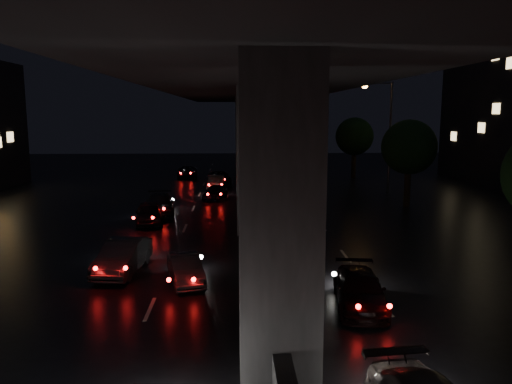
{
  "coord_description": "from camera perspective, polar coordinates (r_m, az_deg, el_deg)",
  "views": [
    {
      "loc": [
        -1.09,
        -22.15,
        6.55
      ],
      "look_at": [
        0.07,
        5.26,
        2.2
      ],
      "focal_mm": 35.0,
      "sensor_mm": 36.0,
      "label": 1
    }
  ],
  "objects": [
    {
      "name": "car_11",
      "position": [
        51.37,
        -7.85,
        2.26
      ],
      "size": [
        2.24,
        4.36,
        1.18
      ],
      "primitive_type": "imported",
      "rotation": [
        0.0,
        0.0,
        0.07
      ],
      "color": "black",
      "rests_on": "ground"
    },
    {
      "name": "car_8",
      "position": [
        38.33,
        -4.69,
        -0.0
      ],
      "size": [
        2.11,
        3.55,
        1.13
      ],
      "primitive_type": "imported",
      "rotation": [
        0.0,
        0.0,
        -0.25
      ],
      "color": "black",
      "rests_on": "ground"
    },
    {
      "name": "car_9",
      "position": [
        42.8,
        -4.58,
        1.03
      ],
      "size": [
        1.37,
        3.83,
        1.26
      ],
      "primitive_type": "imported",
      "rotation": [
        0.0,
        0.0,
        -0.01
      ],
      "color": "#47443D",
      "rests_on": "ground"
    },
    {
      "name": "car_10",
      "position": [
        46.33,
        -4.22,
        1.61
      ],
      "size": [
        2.46,
        4.52,
        1.2
      ],
      "primitive_type": "imported",
      "rotation": [
        0.0,
        0.0,
        0.11
      ],
      "color": "black",
      "rests_on": "ground"
    },
    {
      "name": "tree_c",
      "position": [
        36.3,
        17.1,
        4.9
      ],
      "size": [
        3.8,
        3.8,
        6.12
      ],
      "color": "black",
      "rests_on": "ground"
    },
    {
      "name": "viaduct",
      "position": [
        27.23,
        -0.13,
        12.78
      ],
      "size": [
        12.0,
        80.0,
        10.5
      ],
      "color": "#2E2E31",
      "rests_on": "ground"
    },
    {
      "name": "median_barrier",
      "position": [
        27.85,
        -0.12,
        -3.7
      ],
      "size": [
        0.45,
        70.0,
        0.85
      ],
      "primitive_type": "cube",
      "color": "#2E2E31",
      "rests_on": "ground"
    },
    {
      "name": "car_6",
      "position": [
        30.46,
        -12.13,
        -2.38
      ],
      "size": [
        2.14,
        3.98,
        1.29
      ],
      "primitive_type": "imported",
      "rotation": [
        0.0,
        0.0,
        0.17
      ],
      "color": "black",
      "rests_on": "ground"
    },
    {
      "name": "car_3",
      "position": [
        17.69,
        11.77,
        -10.92
      ],
      "size": [
        2.13,
        4.18,
        1.16
      ],
      "primitive_type": "imported",
      "rotation": [
        0.0,
        0.0,
        -0.13
      ],
      "color": "black",
      "rests_on": "ground"
    },
    {
      "name": "car_7",
      "position": [
        32.92,
        -10.96,
        -1.46
      ],
      "size": [
        2.46,
        4.79,
        1.33
      ],
      "primitive_type": "imported",
      "rotation": [
        0.0,
        0.0,
        0.13
      ],
      "color": "black",
      "rests_on": "ground"
    },
    {
      "name": "ground",
      "position": [
        23.12,
        0.38,
        -7.45
      ],
      "size": [
        120.0,
        120.0,
        0.0
      ],
      "primitive_type": "plane",
      "color": "black",
      "rests_on": "ground"
    },
    {
      "name": "tree_d",
      "position": [
        51.64,
        11.19,
        6.23
      ],
      "size": [
        3.8,
        3.8,
        6.12
      ],
      "color": "black",
      "rests_on": "ground"
    },
    {
      "name": "streetlight_far",
      "position": [
        41.93,
        14.41,
        7.51
      ],
      "size": [
        2.52,
        0.44,
        9.0
      ],
      "color": "#2D2D33",
      "rests_on": "ground"
    },
    {
      "name": "car_4",
      "position": [
        21.58,
        -15.01,
        -7.13
      ],
      "size": [
        1.85,
        4.19,
        1.34
      ],
      "primitive_type": "imported",
      "rotation": [
        0.0,
        0.0,
        -0.11
      ],
      "color": "black",
      "rests_on": "ground"
    },
    {
      "name": "car_5",
      "position": [
        19.91,
        -8.05,
        -8.69
      ],
      "size": [
        1.87,
        3.41,
        1.06
      ],
      "primitive_type": "imported",
      "rotation": [
        0.0,
        0.0,
        0.24
      ],
      "color": "black",
      "rests_on": "ground"
    }
  ]
}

